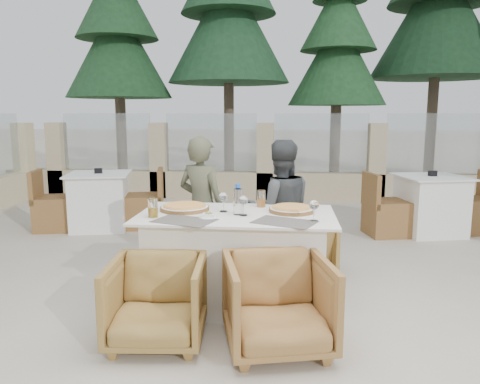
# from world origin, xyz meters

# --- Properties ---
(ground) EXTENTS (80.00, 80.00, 0.00)m
(ground) POSITION_xyz_m (0.00, 0.00, 0.00)
(ground) COLOR beige
(ground) RESTS_ON ground
(sand_patch) EXTENTS (30.00, 16.00, 0.01)m
(sand_patch) POSITION_xyz_m (0.00, 14.00, 0.01)
(sand_patch) COLOR beige
(sand_patch) RESTS_ON ground
(perimeter_wall_far) EXTENTS (10.00, 0.34, 1.60)m
(perimeter_wall_far) POSITION_xyz_m (0.00, 4.80, 0.80)
(perimeter_wall_far) COLOR #C7B48C
(perimeter_wall_far) RESTS_ON ground
(pine_far_left) EXTENTS (2.42, 2.42, 5.50)m
(pine_far_left) POSITION_xyz_m (-3.50, 7.00, 2.75)
(pine_far_left) COLOR #1D4524
(pine_far_left) RESTS_ON ground
(pine_mid_left) EXTENTS (2.86, 2.86, 6.50)m
(pine_mid_left) POSITION_xyz_m (-1.00, 7.50, 3.25)
(pine_mid_left) COLOR #1D4627
(pine_mid_left) RESTS_ON ground
(pine_centre) EXTENTS (2.20, 2.20, 5.00)m
(pine_centre) POSITION_xyz_m (1.50, 7.20, 2.50)
(pine_centre) COLOR #214E28
(pine_centre) RESTS_ON ground
(pine_mid_right) EXTENTS (2.99, 2.99, 6.80)m
(pine_mid_right) POSITION_xyz_m (3.80, 7.80, 3.40)
(pine_mid_right) COLOR #17371E
(pine_mid_right) RESTS_ON ground
(dining_table) EXTENTS (1.60, 0.90, 0.77)m
(dining_table) POSITION_xyz_m (-0.02, -0.07, 0.39)
(dining_table) COLOR silver
(dining_table) RESTS_ON ground
(placemat_near_left) EXTENTS (0.52, 0.43, 0.00)m
(placemat_near_left) POSITION_xyz_m (-0.39, -0.36, 0.77)
(placemat_near_left) COLOR #5F5951
(placemat_near_left) RESTS_ON dining_table
(placemat_near_right) EXTENTS (0.53, 0.45, 0.00)m
(placemat_near_right) POSITION_xyz_m (0.37, -0.33, 0.77)
(placemat_near_right) COLOR #5E5851
(placemat_near_right) RESTS_ON dining_table
(pizza_left) EXTENTS (0.42, 0.42, 0.05)m
(pizza_left) POSITION_xyz_m (-0.47, 0.03, 0.80)
(pizza_left) COLOR orange
(pizza_left) RESTS_ON dining_table
(pizza_right) EXTENTS (0.50, 0.50, 0.05)m
(pizza_right) POSITION_xyz_m (0.43, 0.05, 0.79)
(pizza_right) COLOR #CC691B
(pizza_right) RESTS_ON dining_table
(water_bottle) EXTENTS (0.09, 0.09, 0.25)m
(water_bottle) POSITION_xyz_m (-0.00, -0.09, 0.90)
(water_bottle) COLOR #A4C2D8
(water_bottle) RESTS_ON dining_table
(wine_glass_centre) EXTENTS (0.10, 0.10, 0.18)m
(wine_glass_centre) POSITION_xyz_m (-0.14, 0.00, 0.86)
(wine_glass_centre) COLOR white
(wine_glass_centre) RESTS_ON dining_table
(wine_glass_near) EXTENTS (0.08, 0.08, 0.18)m
(wine_glass_near) POSITION_xyz_m (0.04, -0.13, 0.86)
(wine_glass_near) COLOR white
(wine_glass_near) RESTS_ON dining_table
(wine_glass_corner) EXTENTS (0.09, 0.09, 0.18)m
(wine_glass_corner) POSITION_xyz_m (0.60, -0.27, 0.86)
(wine_glass_corner) COLOR white
(wine_glass_corner) RESTS_ON dining_table
(beer_glass_left) EXTENTS (0.10, 0.10, 0.15)m
(beer_glass_left) POSITION_xyz_m (-0.66, -0.26, 0.85)
(beer_glass_left) COLOR gold
(beer_glass_left) RESTS_ON dining_table
(beer_glass_right) EXTENTS (0.09, 0.09, 0.15)m
(beer_glass_right) POSITION_xyz_m (0.17, 0.24, 0.84)
(beer_glass_right) COLOR orange
(beer_glass_right) RESTS_ON dining_table
(olive_dish) EXTENTS (0.12, 0.12, 0.04)m
(olive_dish) POSITION_xyz_m (-0.22, -0.24, 0.79)
(olive_dish) COLOR white
(olive_dish) RESTS_ON dining_table
(armchair_far_left) EXTENTS (0.78, 0.79, 0.55)m
(armchair_far_left) POSITION_xyz_m (-0.41, 0.82, 0.28)
(armchair_far_left) COLOR olive
(armchair_far_left) RESTS_ON ground
(armchair_far_right) EXTENTS (0.79, 0.80, 0.58)m
(armchair_far_right) POSITION_xyz_m (0.50, 0.70, 0.29)
(armchair_far_right) COLOR olive
(armchair_far_right) RESTS_ON ground
(armchair_near_left) EXTENTS (0.69, 0.71, 0.60)m
(armchair_near_left) POSITION_xyz_m (-0.50, -0.80, 0.30)
(armchair_near_left) COLOR olive
(armchair_near_left) RESTS_ON ground
(armchair_near_right) EXTENTS (0.83, 0.84, 0.64)m
(armchair_near_right) POSITION_xyz_m (0.34, -0.81, 0.32)
(armchair_near_right) COLOR olive
(armchair_near_right) RESTS_ON ground
(diner_left) EXTENTS (0.59, 0.50, 1.37)m
(diner_left) POSITION_xyz_m (-0.43, 0.60, 0.68)
(diner_left) COLOR #50523B
(diner_left) RESTS_ON ground
(diner_right) EXTENTS (0.74, 0.63, 1.34)m
(diner_right) POSITION_xyz_m (0.33, 0.55, 0.67)
(diner_right) COLOR #3D4042
(diner_right) RESTS_ON ground
(bg_table_a) EXTENTS (1.78, 1.16, 0.77)m
(bg_table_a) POSITION_xyz_m (-2.16, 2.32, 0.39)
(bg_table_a) COLOR white
(bg_table_a) RESTS_ON ground
(bg_table_b) EXTENTS (1.78, 1.17, 0.77)m
(bg_table_b) POSITION_xyz_m (2.29, 2.47, 0.39)
(bg_table_b) COLOR white
(bg_table_b) RESTS_ON ground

